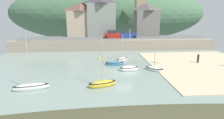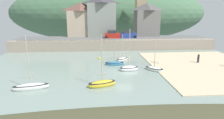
% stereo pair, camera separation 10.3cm
% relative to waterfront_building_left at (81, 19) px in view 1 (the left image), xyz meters
% --- Properties ---
extents(ground, '(48.00, 41.00, 0.61)m').
position_rel_waterfront_building_left_xyz_m(ground, '(9.57, -34.76, -6.74)').
color(ground, gray).
extents(quay_seawall, '(48.00, 9.40, 2.40)m').
position_rel_waterfront_building_left_xyz_m(quay_seawall, '(8.18, -7.70, -5.55)').
color(quay_seawall, gray).
rests_on(quay_seawall, ground).
extents(hillside_backdrop, '(80.00, 44.00, 23.53)m').
position_rel_waterfront_building_left_xyz_m(hillside_backdrop, '(9.29, 30.00, 1.33)').
color(hillside_backdrop, '#466A4B').
rests_on(hillside_backdrop, ground).
extents(waterfront_building_left, '(7.34, 4.46, 8.83)m').
position_rel_waterfront_building_left_xyz_m(waterfront_building_left, '(0.00, 0.00, 0.00)').
color(waterfront_building_left, tan).
rests_on(waterfront_building_left, ground).
extents(waterfront_building_centre, '(7.63, 5.70, 10.24)m').
position_rel_waterfront_building_left_xyz_m(waterfront_building_centre, '(5.42, -0.00, 0.68)').
color(waterfront_building_centre, gray).
rests_on(waterfront_building_centre, ground).
extents(waterfront_building_right, '(6.48, 5.58, 8.74)m').
position_rel_waterfront_building_left_xyz_m(waterfront_building_right, '(17.73, 0.00, -0.06)').
color(waterfront_building_right, slate).
rests_on(waterfront_building_right, ground).
extents(church_with_spire, '(3.00, 3.00, 14.99)m').
position_rel_waterfront_building_left_xyz_m(church_with_spire, '(16.87, 4.00, 3.21)').
color(church_with_spire, tan).
rests_on(church_with_spire, ground).
extents(sailboat_far_left, '(3.03, 3.19, 4.74)m').
position_rel_waterfront_building_left_xyz_m(sailboat_far_left, '(12.89, -24.73, -6.65)').
color(sailboat_far_left, white).
rests_on(sailboat_far_left, ground).
extents(sailboat_nearest_shore, '(2.84, 2.85, 4.96)m').
position_rel_waterfront_building_left_xyz_m(sailboat_nearest_shore, '(8.78, -18.25, -6.64)').
color(sailboat_nearest_shore, silver).
rests_on(sailboat_nearest_shore, ground).
extents(sailboat_blue_trim, '(3.05, 1.66, 6.61)m').
position_rel_waterfront_building_left_xyz_m(sailboat_blue_trim, '(9.00, -24.50, -6.57)').
color(sailboat_blue_trim, white).
rests_on(sailboat_blue_trim, ground).
extents(fishing_boat_green, '(4.17, 1.75, 6.50)m').
position_rel_waterfront_building_left_xyz_m(fishing_boat_green, '(-3.56, -30.93, -6.58)').
color(fishing_boat_green, silver).
rests_on(fishing_boat_green, ground).
extents(dinghy_open_wooden, '(3.70, 2.22, 6.54)m').
position_rel_waterfront_building_left_xyz_m(dinghy_open_wooden, '(4.71, -30.55, -6.58)').
color(dinghy_open_wooden, gold).
rests_on(dinghy_open_wooden, ground).
extents(rowboat_small_beached, '(3.28, 1.50, 3.75)m').
position_rel_waterfront_building_left_xyz_m(rowboat_small_beached, '(7.09, -20.98, -6.67)').
color(rowboat_small_beached, teal).
rests_on(rowboat_small_beached, ground).
extents(parked_car_near_slipway, '(4.18, 1.91, 1.95)m').
position_rel_waterfront_building_left_xyz_m(parked_car_near_slipway, '(8.04, -4.50, -3.70)').
color(parked_car_near_slipway, '#AD2319').
rests_on(parked_car_near_slipway, ground).
extents(parked_car_by_wall, '(4.24, 2.07, 1.95)m').
position_rel_waterfront_building_left_xyz_m(parked_car_by_wall, '(11.93, -4.50, -3.70)').
color(parked_car_by_wall, navy).
rests_on(parked_car_by_wall, ground).
extents(person_on_slipway, '(0.34, 0.34, 1.62)m').
position_rel_waterfront_building_left_xyz_m(person_on_slipway, '(21.82, -21.10, -5.92)').
color(person_on_slipway, '#282833').
rests_on(person_on_slipway, ground).
extents(mooring_buoy, '(0.47, 0.47, 0.47)m').
position_rel_waterfront_building_left_xyz_m(mooring_buoy, '(4.55, -16.75, -6.76)').
color(mooring_buoy, yellow).
rests_on(mooring_buoy, ground).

